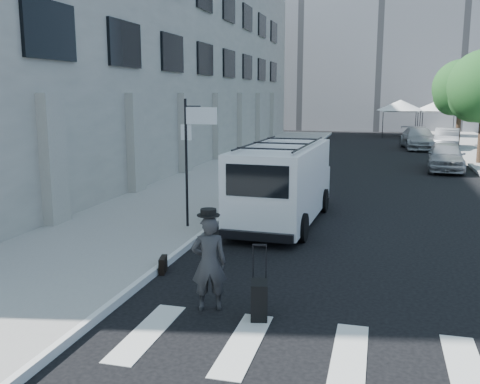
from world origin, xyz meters
The scene contains 15 objects.
ground centered at (0.00, 0.00, 0.00)m, with size 120.00×120.00×0.00m, color black.
sidewalk_left centered at (-4.25, 16.00, 0.07)m, with size 4.50×48.00×0.15m, color gray.
building_left centered at (-11.50, 18.00, 6.00)m, with size 10.00×44.00×12.00m, color gray.
building_far centered at (2.00, 50.00, 12.50)m, with size 22.00×12.00×25.00m, color slate.
sign_pole centered at (-2.36, 3.20, 2.65)m, with size 1.03×0.07×3.50m.
tree_far centered at (7.50, 29.15, 3.97)m, with size 3.80×3.83×6.03m.
tent_left centered at (4.00, 38.00, 2.71)m, with size 4.00×4.00×3.20m.
tent_right centered at (7.20, 38.50, 2.71)m, with size 4.00×4.00×3.20m.
businessman centered at (-0.32, -1.85, 0.86)m, with size 0.63×0.41×1.71m, color #303032.
briefcase centered at (-1.90, -0.21, 0.17)m, with size 0.12×0.44×0.34m, color black.
suitcase centered at (0.62, -2.00, 0.33)m, with size 0.37×0.50×1.26m.
cargo_van centered at (-0.24, 4.98, 1.19)m, with size 2.36×6.16×2.29m.
parked_car_a centered at (5.64, 17.44, 0.72)m, with size 1.70×4.22×1.44m, color #93969A.
parked_car_b centered at (6.80, 27.94, 0.72)m, with size 1.53×4.39×1.45m, color #4F5155.
parked_car_c centered at (5.00, 28.04, 0.73)m, with size 2.04×5.02×1.46m, color #979A9F.
Camera 1 is at (2.50, -10.41, 3.81)m, focal length 40.00 mm.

